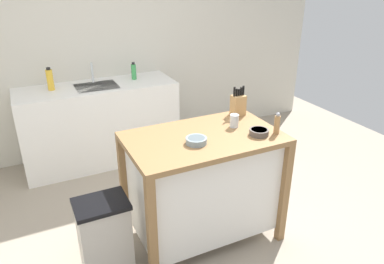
{
  "coord_description": "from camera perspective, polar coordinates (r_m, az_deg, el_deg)",
  "views": [
    {
      "loc": [
        -0.91,
        -2.03,
        2.07
      ],
      "look_at": [
        0.24,
        0.35,
        0.87
      ],
      "focal_mm": 34.14,
      "sensor_mm": 36.0,
      "label": 1
    }
  ],
  "objects": [
    {
      "name": "ground_plane",
      "position": [
        3.04,
        -1.33,
        -18.52
      ],
      "size": [
        6.73,
        6.73,
        0.0
      ],
      "primitive_type": "plane",
      "color": "gray",
      "rests_on": "ground"
    },
    {
      "name": "wall_back",
      "position": [
        4.37,
        -13.81,
        13.59
      ],
      "size": [
        5.73,
        0.1,
        2.6
      ],
      "primitive_type": "cube",
      "color": "beige",
      "rests_on": "ground"
    },
    {
      "name": "kitchen_island",
      "position": [
        2.92,
        1.73,
        -7.84
      ],
      "size": [
        1.16,
        0.72,
        0.92
      ],
      "color": "olive",
      "rests_on": "ground"
    },
    {
      "name": "knife_block",
      "position": [
        3.11,
        7.22,
        4.32
      ],
      "size": [
        0.11,
        0.09,
        0.25
      ],
      "color": "tan",
      "rests_on": "kitchen_island"
    },
    {
      "name": "bowl_stoneware_deep",
      "position": [
        2.6,
        0.68,
        -1.32
      ],
      "size": [
        0.15,
        0.15,
        0.04
      ],
      "color": "gray",
      "rests_on": "kitchen_island"
    },
    {
      "name": "bowl_ceramic_small",
      "position": [
        2.77,
        10.42,
        0.01
      ],
      "size": [
        0.15,
        0.15,
        0.04
      ],
      "color": "#564C47",
      "rests_on": "kitchen_island"
    },
    {
      "name": "drinking_cup",
      "position": [
        2.88,
        6.61,
        1.76
      ],
      "size": [
        0.07,
        0.07,
        0.1
      ],
      "color": "silver",
      "rests_on": "kitchen_island"
    },
    {
      "name": "pepper_grinder",
      "position": [
        2.8,
        13.15,
        1.26
      ],
      "size": [
        0.04,
        0.04,
        0.17
      ],
      "color": "#AD7F4C",
      "rests_on": "kitchen_island"
    },
    {
      "name": "trash_bin",
      "position": [
        2.75,
        -13.42,
        -15.95
      ],
      "size": [
        0.36,
        0.28,
        0.63
      ],
      "color": "#B7B2A8",
      "rests_on": "ground"
    },
    {
      "name": "sink_counter",
      "position": [
        4.24,
        -14.11,
        1.23
      ],
      "size": [
        1.69,
        0.6,
        0.9
      ],
      "color": "white",
      "rests_on": "ground"
    },
    {
      "name": "sink_faucet",
      "position": [
        4.2,
        -15.32,
        8.94
      ],
      "size": [
        0.02,
        0.02,
        0.22
      ],
      "color": "#B7BCC1",
      "rests_on": "sink_counter"
    },
    {
      "name": "bottle_spray_cleaner",
      "position": [
        4.23,
        -9.09,
        9.32
      ],
      "size": [
        0.06,
        0.06,
        0.19
      ],
      "color": "green",
      "rests_on": "sink_counter"
    },
    {
      "name": "bottle_dish_soap",
      "position": [
        4.06,
        -21.3,
        7.65
      ],
      "size": [
        0.07,
        0.07,
        0.24
      ],
      "color": "yellow",
      "rests_on": "sink_counter"
    }
  ]
}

